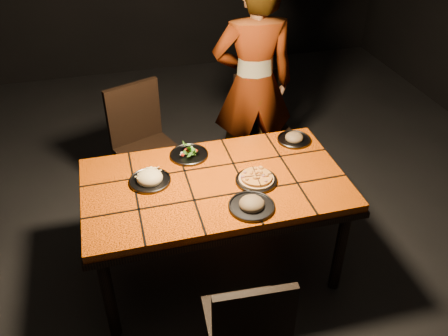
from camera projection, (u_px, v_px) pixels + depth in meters
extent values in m
cube|color=black|center=(216.00, 268.00, 3.34)|extent=(6.00, 7.00, 0.04)
cube|color=#E35407|center=(215.00, 184.00, 2.91)|extent=(1.60, 0.90, 0.05)
cube|color=black|center=(215.00, 190.00, 2.94)|extent=(1.62, 0.92, 0.04)
cylinder|color=black|center=(109.00, 297.00, 2.70)|extent=(0.07, 0.07, 0.66)
cylinder|color=black|center=(340.00, 250.00, 3.00)|extent=(0.07, 0.07, 0.66)
cylinder|color=black|center=(102.00, 214.00, 3.28)|extent=(0.07, 0.07, 0.66)
cylinder|color=black|center=(296.00, 182.00, 3.58)|extent=(0.07, 0.07, 0.66)
cube|color=black|center=(244.00, 322.00, 2.45)|extent=(0.41, 0.41, 0.04)
cube|color=black|center=(254.00, 323.00, 2.18)|extent=(0.39, 0.06, 0.43)
cylinder|color=black|center=(264.00, 319.00, 2.73)|extent=(0.03, 0.03, 0.40)
cylinder|color=black|center=(210.00, 328.00, 2.68)|extent=(0.03, 0.03, 0.40)
cube|color=black|center=(149.00, 153.00, 3.66)|extent=(0.57, 0.57, 0.04)
cube|color=black|center=(134.00, 113.00, 3.64)|extent=(0.42, 0.20, 0.48)
cylinder|color=black|center=(143.00, 198.00, 3.60)|extent=(0.04, 0.04, 0.45)
cylinder|color=black|center=(183.00, 181.00, 3.77)|extent=(0.04, 0.04, 0.45)
cylinder|color=black|center=(122.00, 175.00, 3.83)|extent=(0.04, 0.04, 0.45)
cylinder|color=black|center=(160.00, 161.00, 4.00)|extent=(0.04, 0.04, 0.45)
cube|color=black|center=(265.00, 132.00, 3.96)|extent=(0.46, 0.46, 0.04)
cube|color=black|center=(257.00, 96.00, 3.96)|extent=(0.41, 0.09, 0.45)
cylinder|color=black|center=(255.00, 170.00, 3.92)|extent=(0.04, 0.04, 0.42)
cylinder|color=black|center=(290.00, 161.00, 4.02)|extent=(0.04, 0.04, 0.42)
cylinder|color=black|center=(239.00, 149.00, 4.17)|extent=(0.04, 0.04, 0.42)
cylinder|color=black|center=(272.00, 142.00, 4.27)|extent=(0.04, 0.04, 0.42)
imported|color=brown|center=(253.00, 85.00, 3.69)|extent=(0.68, 0.48, 1.77)
cylinder|color=#37373C|center=(256.00, 181.00, 2.89)|extent=(0.26, 0.26, 0.01)
torus|color=#37373C|center=(256.00, 180.00, 2.88)|extent=(0.26, 0.26, 0.01)
cylinder|color=tan|center=(256.00, 179.00, 2.88)|extent=(0.23, 0.23, 0.01)
cylinder|color=#CB8134|center=(256.00, 177.00, 2.87)|extent=(0.20, 0.20, 0.02)
cylinder|color=#37373C|center=(150.00, 181.00, 2.89)|extent=(0.25, 0.25, 0.01)
torus|color=#37373C|center=(150.00, 180.00, 2.88)|extent=(0.26, 0.26, 0.01)
ellipsoid|color=beige|center=(150.00, 177.00, 2.87)|extent=(0.15, 0.15, 0.08)
cylinder|color=#37373C|center=(189.00, 155.00, 3.12)|extent=(0.25, 0.25, 0.01)
torus|color=#37373C|center=(189.00, 154.00, 3.11)|extent=(0.25, 0.25, 0.01)
cylinder|color=#37373C|center=(252.00, 207.00, 2.69)|extent=(0.27, 0.27, 0.01)
torus|color=#37373C|center=(252.00, 206.00, 2.68)|extent=(0.27, 0.27, 0.01)
ellipsoid|color=olive|center=(252.00, 203.00, 2.67)|extent=(0.16, 0.16, 0.09)
cylinder|color=#37373C|center=(294.00, 140.00, 3.27)|extent=(0.23, 0.23, 0.01)
torus|color=#37373C|center=(294.00, 139.00, 3.26)|extent=(0.23, 0.23, 0.01)
ellipsoid|color=olive|center=(294.00, 137.00, 3.25)|extent=(0.14, 0.14, 0.08)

